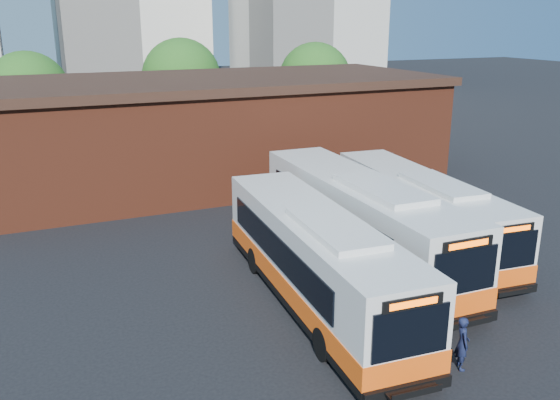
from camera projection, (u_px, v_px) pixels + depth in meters
name	position (u px, v px, depth m)	size (l,w,h in m)	color
ground	(382.00, 315.00, 20.53)	(220.00, 220.00, 0.00)	black
bus_midwest	(316.00, 262.00, 20.89)	(3.50, 13.04, 3.52)	silver
bus_mideast	(359.00, 223.00, 24.55)	(3.16, 13.86, 3.75)	silver
bus_east	(420.00, 214.00, 26.31)	(3.55, 12.47, 3.36)	silver
transit_worker	(462.00, 343.00, 17.18)	(0.60, 0.39, 1.64)	#121835
depot_building	(209.00, 128.00, 37.09)	(28.60, 12.60, 6.40)	maroon
tree_west	(28.00, 93.00, 43.36)	(6.00, 6.00, 7.65)	#382314
tree_mid	(182.00, 78.00, 49.58)	(6.56, 6.56, 8.36)	#382314
tree_east	(315.00, 79.00, 51.24)	(6.24, 6.24, 7.96)	#382314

